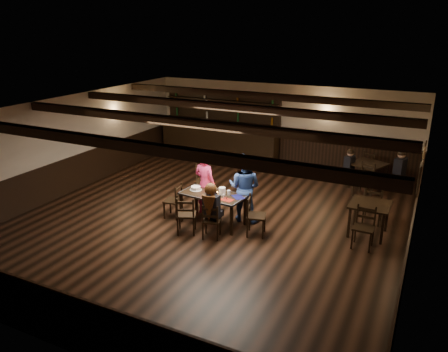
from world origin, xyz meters
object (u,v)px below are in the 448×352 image
at_px(woman_pink, 205,184).
at_px(man_blue, 245,188).
at_px(cake, 196,188).
at_px(dining_table, 213,197).
at_px(chair_near_left, 186,213).
at_px(bar_counter, 220,138).
at_px(chair_near_right, 211,219).

distance_m(woman_pink, man_blue, 1.02).
bearing_deg(woman_pink, man_blue, -165.67).
bearing_deg(cake, dining_table, -5.59).
xyz_separation_m(chair_near_left, bar_counter, (-1.99, 5.70, 0.20)).
xyz_separation_m(man_blue, cake, (-1.08, -0.47, -0.04)).
distance_m(chair_near_right, cake, 1.17).
xyz_separation_m(chair_near_left, chair_near_right, (0.61, 0.05, -0.04)).
height_order(dining_table, bar_counter, bar_counter).
distance_m(woman_pink, cake, 0.37).
xyz_separation_m(woman_pink, cake, (-0.06, -0.37, -0.01)).
relative_size(cake, bar_counter, 0.06).
bearing_deg(dining_table, man_blue, 41.11).
relative_size(chair_near_left, woman_pink, 0.56).
distance_m(dining_table, chair_near_right, 0.83).
distance_m(dining_table, man_blue, 0.80).
height_order(chair_near_left, bar_counter, bar_counter).
bearing_deg(chair_near_left, woman_pink, 97.31).
height_order(woman_pink, bar_counter, bar_counter).
relative_size(dining_table, woman_pink, 0.99).
distance_m(man_blue, bar_counter, 5.25).
bearing_deg(dining_table, chair_near_left, -109.35).
bearing_deg(man_blue, cake, 22.02).
bearing_deg(chair_near_left, dining_table, 70.65).
xyz_separation_m(chair_near_left, woman_pink, (-0.15, 1.20, 0.27)).
relative_size(man_blue, bar_counter, 0.37).
bearing_deg(woman_pink, chair_near_left, 106.11).
height_order(man_blue, bar_counter, bar_counter).
bearing_deg(man_blue, woman_pink, 4.10).
xyz_separation_m(dining_table, woman_pink, (-0.43, 0.42, 0.13)).
distance_m(woman_pink, bar_counter, 4.86).
bearing_deg(bar_counter, woman_pink, -67.79).
bearing_deg(bar_counter, chair_near_right, -65.30).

